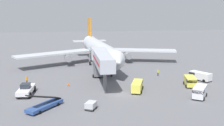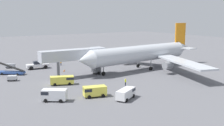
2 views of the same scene
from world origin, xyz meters
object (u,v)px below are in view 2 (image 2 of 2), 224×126
at_px(airplane_at_gate, 143,53).
at_px(service_van_mid_right, 63,80).
at_px(belt_loader_truck, 11,72).
at_px(baggage_cart_near_right, 10,66).
at_px(safety_cone_alpha, 64,70).
at_px(jet_bridge, 77,56).
at_px(service_van_mid_left, 126,93).
at_px(ground_crew_worker_midground, 125,82).
at_px(service_van_near_left, 54,94).
at_px(ground_crew_worker_foreground, 61,63).
at_px(pushback_tug, 37,65).
at_px(baggage_cart_rear_left, 12,78).
at_px(service_van_far_left, 94,91).

bearing_deg(airplane_at_gate, service_van_mid_right, -80.23).
relative_size(airplane_at_gate, belt_loader_truck, 7.18).
distance_m(baggage_cart_near_right, safety_cone_alpha, 17.81).
xyz_separation_m(belt_loader_truck, safety_cone_alpha, (3.94, 13.56, -0.43)).
bearing_deg(jet_bridge, service_van_mid_left, -1.70).
bearing_deg(service_van_mid_left, ground_crew_worker_midground, 145.44).
height_order(baggage_cart_near_right, ground_crew_worker_midground, ground_crew_worker_midground).
height_order(service_van_near_left, ground_crew_worker_midground, service_van_near_left).
xyz_separation_m(belt_loader_truck, service_van_mid_right, (17.77, 7.46, 0.37)).
xyz_separation_m(ground_crew_worker_foreground, safety_cone_alpha, (9.11, -2.71, -0.64)).
distance_m(jet_bridge, ground_crew_worker_midground, 16.22).
distance_m(pushback_tug, service_van_near_left, 33.26).
relative_size(airplane_at_gate, service_van_mid_left, 9.16).
height_order(pushback_tug, service_van_near_left, pushback_tug).
bearing_deg(baggage_cart_rear_left, ground_crew_worker_foreground, 125.71).
height_order(pushback_tug, service_van_mid_left, pushback_tug).
distance_m(belt_loader_truck, service_van_near_left, 28.30).
distance_m(airplane_at_gate, pushback_tug, 31.68).
relative_size(baggage_cart_near_right, ground_crew_worker_midground, 1.71).
relative_size(airplane_at_gate, ground_crew_worker_foreground, 26.11).
xyz_separation_m(pushback_tug, service_van_near_left, (32.48, -7.14, 0.20)).
bearing_deg(belt_loader_truck, jet_bridge, 51.41).
bearing_deg(baggage_cart_near_right, airplane_at_gate, 55.64).
xyz_separation_m(jet_bridge, safety_cone_alpha, (-7.40, -0.65, -5.05)).
bearing_deg(jet_bridge, service_van_mid_right, -46.38).
relative_size(jet_bridge, ground_crew_worker_foreground, 9.37).
distance_m(service_van_near_left, baggage_cart_near_right, 37.73).
bearing_deg(baggage_cart_rear_left, service_van_near_left, 7.85).
height_order(service_van_near_left, baggage_cart_rear_left, service_van_near_left).
bearing_deg(belt_loader_truck, service_van_mid_left, 21.48).
xyz_separation_m(jet_bridge, service_van_mid_right, (6.43, -6.75, -4.24)).
xyz_separation_m(pushback_tug, service_van_mid_right, (21.99, -1.01, 0.08)).
distance_m(belt_loader_truck, baggage_cart_near_right, 9.63).
distance_m(service_van_far_left, baggage_cart_rear_left, 24.66).
relative_size(service_van_far_left, ground_crew_worker_foreground, 2.57).
relative_size(service_van_near_left, ground_crew_worker_midground, 2.92).
distance_m(service_van_near_left, service_van_far_left, 7.85).
bearing_deg(safety_cone_alpha, airplane_at_gate, 66.71).
relative_size(pushback_tug, baggage_cart_near_right, 2.35).
bearing_deg(service_van_near_left, baggage_cart_near_right, 179.24).
bearing_deg(belt_loader_truck, ground_crew_worker_foreground, 107.62).
distance_m(service_van_mid_left, service_van_near_left, 13.64).
height_order(baggage_cart_near_right, ground_crew_worker_foreground, ground_crew_worker_foreground).
bearing_deg(baggage_cart_near_right, pushback_tug, 51.75).
bearing_deg(airplane_at_gate, ground_crew_worker_midground, -50.05).
bearing_deg(ground_crew_worker_midground, baggage_cart_near_right, -153.91).
distance_m(service_van_mid_left, service_van_far_left, 6.35).
bearing_deg(belt_loader_truck, service_van_near_left, 2.70).
xyz_separation_m(service_van_near_left, service_van_far_left, (1.64, 7.67, -0.08)).
relative_size(service_van_far_left, baggage_cart_near_right, 1.70).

